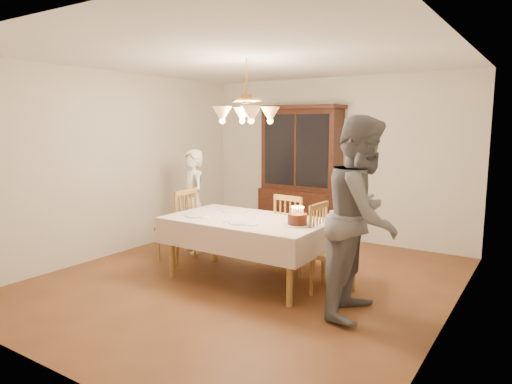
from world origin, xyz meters
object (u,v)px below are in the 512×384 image
Objects in this scene: china_hutch at (300,175)px; dining_table at (247,225)px; chair_far_side at (295,237)px; elderly_woman at (193,202)px; birthday_cake at (297,220)px.

dining_table is at bearing -78.05° from china_hutch.
chair_far_side is 0.66× the size of elderly_woman.
elderly_woman is at bearing 163.98° from birthday_cake.
chair_far_side is at bearing 30.36° from elderly_woman.
chair_far_side is 0.80m from birthday_cake.
elderly_woman reaches higher than chair_far_side.
dining_table is 0.88× the size of china_hutch.
dining_table is 6.33× the size of birthday_cake.
china_hutch is 2.55m from birthday_cake.
china_hutch is 1.43× the size of elderly_woman.
elderly_woman is (-0.86, -1.68, -0.29)m from china_hutch.
birthday_cake is at bearing -60.09° from chair_far_side.
dining_table is 1.46m from elderly_woman.
birthday_cake is (1.16, -2.26, -0.22)m from china_hutch.
china_hutch is 7.20× the size of birthday_cake.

